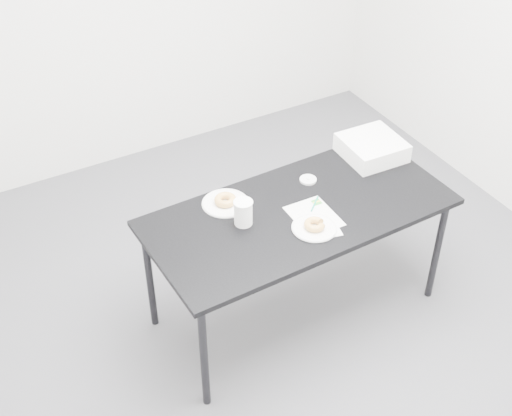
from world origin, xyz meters
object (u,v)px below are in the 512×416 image
scorecard (314,216)px  coffee_cup (243,212)px  plate_far (225,203)px  donut_near (315,224)px  table (299,218)px  plate_near (314,228)px  bakery_box (372,148)px  pen (315,204)px  donut_far (225,200)px

scorecard → coffee_cup: size_ratio=1.98×
plate_far → scorecard: bearing=-42.1°
donut_near → coffee_cup: bearing=143.9°
table → plate_near: bearing=-96.3°
table → bakery_box: bakery_box is taller
pen → donut_near: 0.20m
donut_near → coffee_cup: size_ratio=0.77×
plate_far → bakery_box: bearing=-0.5°
table → bakery_box: bearing=18.0°
scorecard → plate_far: (-0.36, 0.33, 0.00)m
pen → plate_near: size_ratio=0.56×
bakery_box → pen: bearing=-154.4°
plate_far → donut_far: 0.02m
donut_near → bakery_box: bearing=31.4°
pen → scorecard: bearing=-167.0°
donut_near → coffee_cup: coffee_cup is taller
table → bakery_box: (0.65, 0.23, 0.11)m
pen → donut_near: size_ratio=1.19×
coffee_cup → pen: bearing=-7.1°
donut_near → plate_far: size_ratio=0.43×
table → donut_near: donut_near is taller
coffee_cup → donut_near: bearing=-36.1°
pen → donut_near: bearing=-165.2°
bakery_box → donut_near: bearing=-146.1°
donut_far → plate_near: bearing=-53.3°
plate_far → bakery_box: 0.97m
scorecard → donut_near: size_ratio=2.55×
donut_far → coffee_cup: (0.01, -0.19, 0.05)m
donut_near → bakery_box: size_ratio=0.34×
donut_near → coffee_cup: 0.38m
table → donut_far: donut_far is taller
scorecard → pen: 0.10m
plate_near → bakery_box: bearing=31.4°
table → plate_near: plate_near is taller
plate_near → bakery_box: size_ratio=0.72×
pen → donut_far: 0.49m
pen → plate_near: bearing=-165.2°
table → plate_far: (-0.32, 0.24, 0.06)m
scorecard → pen: size_ratio=2.15×
plate_near → bakery_box: 0.78m
coffee_cup → bakery_box: size_ratio=0.44×
table → scorecard: size_ratio=5.90×
scorecard → donut_near: bearing=-120.5°
scorecard → donut_near: (-0.05, -0.09, 0.03)m
coffee_cup → scorecard: bearing=-20.5°
plate_near → donut_far: 0.52m
donut_near → pen: bearing=56.6°
pen → coffee_cup: (-0.41, 0.05, 0.07)m
plate_near → plate_far: bearing=126.7°
plate_near → donut_near: bearing=0.0°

